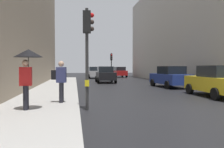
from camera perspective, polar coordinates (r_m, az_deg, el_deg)
The scene contains 12 objects.
ground_plane at distance 9.84m, azimuth 23.06°, elevation -8.12°, with size 120.00×120.00×0.00m, color black.
sidewalk_kerb at distance 14.32m, azimuth -15.18°, elevation -4.68°, with size 3.16×40.00×0.16m, color #A8A5A0.
building_facade_right at distance 29.03m, azimuth 25.29°, elevation 10.60°, with size 12.00×30.92×12.46m, color #B2ADA3.
traffic_light_far_median at distance 28.68m, azimuth -0.16°, elevation 3.24°, with size 0.25×0.43×3.52m.
traffic_light_near_left at distance 8.66m, azimuth -6.30°, elevation 8.59°, with size 0.44×0.27×3.91m.
car_yellow_taxi at distance 13.85m, azimuth 25.28°, elevation -1.69°, with size 2.13×4.26×1.76m.
car_blue_van at distance 19.01m, azimuth 14.66°, elevation -0.71°, with size 2.26×4.32×1.76m.
car_red_sedan at distance 38.09m, azimuth 1.91°, elevation 0.52°, with size 2.18×4.28×1.76m.
car_dark_suv at distance 24.38m, azimuth -1.72°, elevation -0.14°, with size 2.08×4.23×1.76m.
car_silver_hatchback at distance 34.31m, azimuth -4.56°, elevation 0.39°, with size 2.12×4.25×1.76m.
pedestrian_with_umbrella at distance 8.39m, azimuth -20.83°, elevation 2.85°, with size 1.00×1.00×2.14m.
pedestrian_with_grey_backpack at distance 9.72m, azimuth -13.13°, elevation -1.26°, with size 0.63×0.37×1.77m.
Camera 1 is at (-5.24, -8.17, 1.65)m, focal length 35.65 mm.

